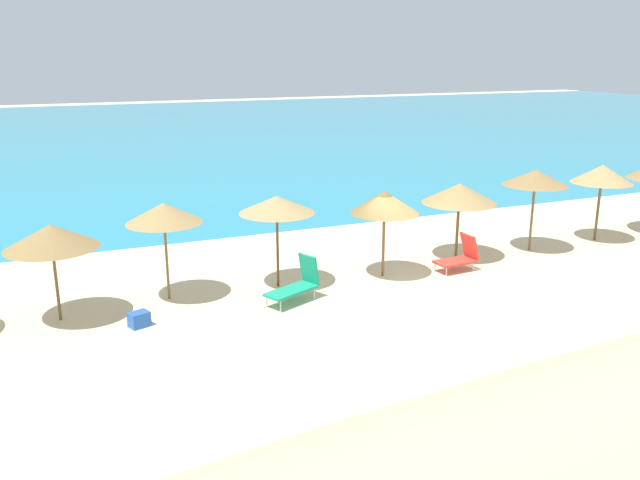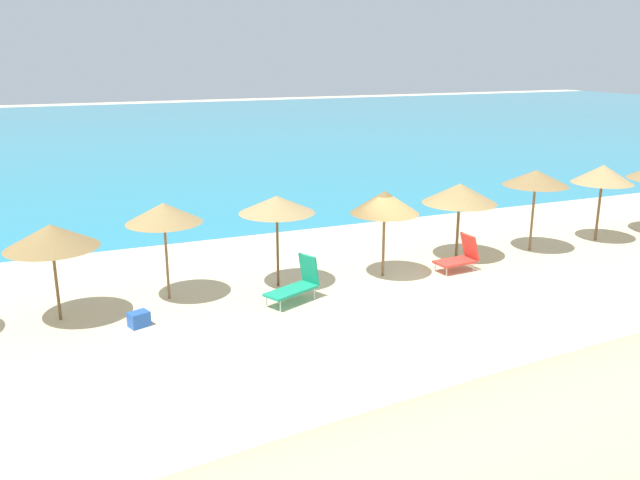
{
  "view_description": "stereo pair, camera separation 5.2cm",
  "coord_description": "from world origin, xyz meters",
  "px_view_note": "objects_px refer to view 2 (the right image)",
  "views": [
    {
      "loc": [
        -9.73,
        -15.57,
        6.62
      ],
      "look_at": [
        -2.56,
        1.17,
        1.41
      ],
      "focal_mm": 37.0,
      "sensor_mm": 36.0,
      "label": 1
    },
    {
      "loc": [
        -9.68,
        -15.59,
        6.62
      ],
      "look_at": [
        -2.56,
        1.17,
        1.41
      ],
      "focal_mm": 37.0,
      "sensor_mm": 36.0,
      "label": 2
    }
  ],
  "objects_px": {
    "beach_umbrella_2": "(51,236)",
    "beach_umbrella_5": "(385,202)",
    "beach_umbrella_4": "(277,205)",
    "beach_umbrella_6": "(460,193)",
    "beach_umbrella_8": "(603,174)",
    "cooler_box": "(139,319)",
    "lounge_chair_1": "(460,256)",
    "beach_umbrella_3": "(164,213)",
    "beach_umbrella_7": "(536,178)",
    "lounge_chair_3": "(297,284)"
  },
  "relations": [
    {
      "from": "beach_umbrella_8",
      "to": "lounge_chair_1",
      "type": "bearing_deg",
      "value": -171.58
    },
    {
      "from": "beach_umbrella_8",
      "to": "cooler_box",
      "type": "height_order",
      "value": "beach_umbrella_8"
    },
    {
      "from": "lounge_chair_1",
      "to": "lounge_chair_3",
      "type": "bearing_deg",
      "value": 90.06
    },
    {
      "from": "beach_umbrella_5",
      "to": "lounge_chair_1",
      "type": "height_order",
      "value": "beach_umbrella_5"
    },
    {
      "from": "beach_umbrella_6",
      "to": "lounge_chair_1",
      "type": "bearing_deg",
      "value": -119.92
    },
    {
      "from": "beach_umbrella_3",
      "to": "cooler_box",
      "type": "relative_size",
      "value": 5.65
    },
    {
      "from": "beach_umbrella_6",
      "to": "lounge_chair_1",
      "type": "distance_m",
      "value": 2.18
    },
    {
      "from": "beach_umbrella_2",
      "to": "beach_umbrella_3",
      "type": "distance_m",
      "value": 2.9
    },
    {
      "from": "beach_umbrella_2",
      "to": "beach_umbrella_5",
      "type": "relative_size",
      "value": 0.95
    },
    {
      "from": "cooler_box",
      "to": "beach_umbrella_7",
      "type": "bearing_deg",
      "value": 6.23
    },
    {
      "from": "beach_umbrella_2",
      "to": "beach_umbrella_4",
      "type": "relative_size",
      "value": 0.94
    },
    {
      "from": "beach_umbrella_2",
      "to": "beach_umbrella_5",
      "type": "distance_m",
      "value": 9.26
    },
    {
      "from": "beach_umbrella_6",
      "to": "beach_umbrella_8",
      "type": "distance_m",
      "value": 5.92
    },
    {
      "from": "beach_umbrella_4",
      "to": "lounge_chair_1",
      "type": "distance_m",
      "value": 6.12
    },
    {
      "from": "lounge_chair_1",
      "to": "beach_umbrella_7",
      "type": "bearing_deg",
      "value": -80.16
    },
    {
      "from": "lounge_chair_3",
      "to": "cooler_box",
      "type": "bearing_deg",
      "value": 67.53
    },
    {
      "from": "beach_umbrella_5",
      "to": "beach_umbrella_8",
      "type": "xyz_separation_m",
      "value": [
        9.05,
        0.49,
        0.12
      ]
    },
    {
      "from": "beach_umbrella_4",
      "to": "beach_umbrella_7",
      "type": "relative_size",
      "value": 0.96
    },
    {
      "from": "beach_umbrella_3",
      "to": "beach_umbrella_6",
      "type": "bearing_deg",
      "value": 0.26
    },
    {
      "from": "cooler_box",
      "to": "lounge_chair_1",
      "type": "bearing_deg",
      "value": 3.23
    },
    {
      "from": "beach_umbrella_2",
      "to": "beach_umbrella_6",
      "type": "bearing_deg",
      "value": 2.2
    },
    {
      "from": "beach_umbrella_4",
      "to": "beach_umbrella_8",
      "type": "bearing_deg",
      "value": 0.46
    },
    {
      "from": "beach_umbrella_6",
      "to": "lounge_chair_3",
      "type": "height_order",
      "value": "beach_umbrella_6"
    },
    {
      "from": "lounge_chair_1",
      "to": "lounge_chair_3",
      "type": "xyz_separation_m",
      "value": [
        -5.66,
        -0.46,
        0.04
      ]
    },
    {
      "from": "beach_umbrella_6",
      "to": "beach_umbrella_7",
      "type": "height_order",
      "value": "beach_umbrella_7"
    },
    {
      "from": "beach_umbrella_5",
      "to": "beach_umbrella_8",
      "type": "distance_m",
      "value": 9.06
    },
    {
      "from": "beach_umbrella_5",
      "to": "beach_umbrella_7",
      "type": "xyz_separation_m",
      "value": [
        5.99,
        0.43,
        0.22
      ]
    },
    {
      "from": "beach_umbrella_3",
      "to": "beach_umbrella_4",
      "type": "height_order",
      "value": "beach_umbrella_3"
    },
    {
      "from": "beach_umbrella_4",
      "to": "lounge_chair_1",
      "type": "bearing_deg",
      "value": -8.7
    },
    {
      "from": "beach_umbrella_3",
      "to": "beach_umbrella_4",
      "type": "xyz_separation_m",
      "value": [
        3.14,
        -0.23,
        0.0
      ]
    },
    {
      "from": "beach_umbrella_3",
      "to": "beach_umbrella_6",
      "type": "distance_m",
      "value": 9.53
    },
    {
      "from": "beach_umbrella_4",
      "to": "beach_umbrella_5",
      "type": "relative_size",
      "value": 1.02
    },
    {
      "from": "beach_umbrella_6",
      "to": "lounge_chair_1",
      "type": "xyz_separation_m",
      "value": [
        -0.66,
        -1.15,
        -1.73
      ]
    },
    {
      "from": "beach_umbrella_5",
      "to": "cooler_box",
      "type": "distance_m",
      "value": 7.82
    },
    {
      "from": "beach_umbrella_6",
      "to": "beach_umbrella_2",
      "type": "bearing_deg",
      "value": -177.8
    },
    {
      "from": "beach_umbrella_2",
      "to": "beach_umbrella_7",
      "type": "distance_m",
      "value": 15.25
    },
    {
      "from": "beach_umbrella_3",
      "to": "beach_umbrella_6",
      "type": "height_order",
      "value": "beach_umbrella_3"
    },
    {
      "from": "beach_umbrella_8",
      "to": "lounge_chair_3",
      "type": "height_order",
      "value": "beach_umbrella_8"
    },
    {
      "from": "beach_umbrella_2",
      "to": "beach_umbrella_6",
      "type": "xyz_separation_m",
      "value": [
        12.39,
        0.48,
        -0.03
      ]
    },
    {
      "from": "beach_umbrella_2",
      "to": "beach_umbrella_5",
      "type": "bearing_deg",
      "value": -1.2
    },
    {
      "from": "beach_umbrella_3",
      "to": "cooler_box",
      "type": "xyz_separation_m",
      "value": [
        -1.06,
        -1.67,
        -2.26
      ]
    },
    {
      "from": "beach_umbrella_2",
      "to": "lounge_chair_1",
      "type": "relative_size",
      "value": 1.82
    },
    {
      "from": "lounge_chair_1",
      "to": "lounge_chair_3",
      "type": "distance_m",
      "value": 5.68
    },
    {
      "from": "beach_umbrella_7",
      "to": "lounge_chair_3",
      "type": "relative_size",
      "value": 1.65
    },
    {
      "from": "beach_umbrella_2",
      "to": "lounge_chair_3",
      "type": "bearing_deg",
      "value": -10.65
    },
    {
      "from": "beach_umbrella_7",
      "to": "cooler_box",
      "type": "xyz_separation_m",
      "value": [
        -13.45,
        -1.47,
        -2.34
      ]
    },
    {
      "from": "beach_umbrella_7",
      "to": "beach_umbrella_3",
      "type": "bearing_deg",
      "value": 179.07
    },
    {
      "from": "beach_umbrella_2",
      "to": "beach_umbrella_7",
      "type": "bearing_deg",
      "value": 0.87
    },
    {
      "from": "beach_umbrella_5",
      "to": "cooler_box",
      "type": "relative_size",
      "value": 5.51
    },
    {
      "from": "beach_umbrella_2",
      "to": "cooler_box",
      "type": "relative_size",
      "value": 5.24
    }
  ]
}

